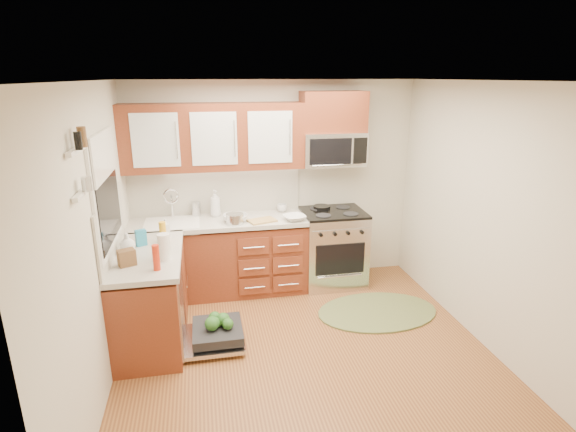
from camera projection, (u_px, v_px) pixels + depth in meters
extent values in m
plane|color=brown|center=(306.00, 352.00, 4.32)|extent=(3.50, 3.50, 0.00)
plane|color=white|center=(309.00, 81.00, 3.57)|extent=(3.50, 3.50, 0.00)
cube|color=beige|center=(274.00, 184.00, 5.58)|extent=(3.50, 0.04, 2.50)
cube|color=beige|center=(387.00, 338.00, 2.31)|extent=(3.50, 0.04, 2.50)
cube|color=beige|center=(97.00, 243.00, 3.62)|extent=(0.04, 3.50, 2.50)
cube|color=beige|center=(486.00, 217.00, 4.27)|extent=(0.04, 3.50, 2.50)
cube|color=#5C2B14|center=(220.00, 259.00, 5.41)|extent=(2.05, 0.60, 0.85)
cube|color=#5C2B14|center=(151.00, 300.00, 4.41)|extent=(0.60, 1.25, 0.85)
cube|color=beige|center=(218.00, 222.00, 5.26)|extent=(2.07, 0.64, 0.05)
cube|color=beige|center=(147.00, 256.00, 4.27)|extent=(0.64, 1.27, 0.05)
cube|color=#B2ABA0|center=(216.00, 190.00, 5.45)|extent=(2.05, 0.02, 0.57)
cube|color=#B2ABA0|center=(111.00, 227.00, 4.13)|extent=(0.02, 1.25, 0.57)
cube|color=#5C2B14|center=(333.00, 112.00, 5.28)|extent=(0.76, 0.35, 0.47)
cube|color=white|center=(104.00, 155.00, 3.91)|extent=(0.02, 0.96, 0.40)
cube|color=white|center=(76.00, 151.00, 3.06)|extent=(0.04, 0.40, 0.03)
cube|color=white|center=(82.00, 193.00, 3.15)|extent=(0.04, 0.40, 0.03)
cylinder|color=black|center=(322.00, 207.00, 5.60)|extent=(0.23, 0.23, 0.04)
cylinder|color=silver|center=(235.00, 219.00, 5.10)|extent=(0.23, 0.23, 0.12)
cube|color=#A9844D|center=(262.00, 221.00, 5.19)|extent=(0.35, 0.28, 0.02)
cylinder|color=silver|center=(196.00, 209.00, 5.38)|extent=(0.14, 0.14, 0.17)
cylinder|color=white|center=(164.00, 247.00, 4.08)|extent=(0.15, 0.15, 0.25)
cylinder|color=gold|center=(163.00, 232.00, 4.51)|extent=(0.09, 0.09, 0.22)
cylinder|color=red|center=(156.00, 258.00, 3.87)|extent=(0.06, 0.06, 0.23)
cube|color=brown|center=(127.00, 258.00, 3.97)|extent=(0.18, 0.15, 0.15)
cube|color=teal|center=(141.00, 238.00, 4.44)|extent=(0.12, 0.10, 0.16)
imported|color=#999999|center=(294.00, 218.00, 5.23)|extent=(0.31, 0.31, 0.06)
imported|color=#999999|center=(235.00, 218.00, 5.16)|extent=(0.36, 0.36, 0.09)
imported|color=#999999|center=(282.00, 208.00, 5.56)|extent=(0.13, 0.13, 0.10)
imported|color=#999999|center=(215.00, 203.00, 5.34)|extent=(0.16, 0.16, 0.32)
imported|color=#999999|center=(165.00, 227.00, 4.76)|extent=(0.10, 0.10, 0.17)
imported|color=#999999|center=(127.00, 243.00, 4.28)|extent=(0.15, 0.15, 0.19)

